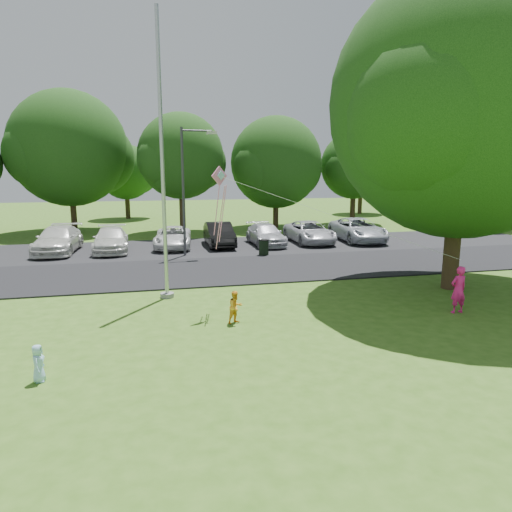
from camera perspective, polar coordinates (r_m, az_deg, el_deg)
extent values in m
plane|color=#37631A|center=(13.10, 5.65, -10.03)|extent=(120.00, 120.00, 0.00)
cube|color=black|center=(21.47, -2.11, -1.66)|extent=(60.00, 6.00, 0.06)
cube|color=black|center=(27.76, -4.71, 1.15)|extent=(42.00, 7.00, 0.06)
cylinder|color=#B7BABF|center=(16.59, -11.66, 11.79)|extent=(0.14, 0.14, 10.00)
cylinder|color=gray|center=(17.20, -11.04, -4.82)|extent=(0.50, 0.50, 0.16)
cylinder|color=#3F3F44|center=(24.67, -9.08, 7.75)|extent=(0.14, 0.14, 6.81)
cylinder|color=#3F3F44|center=(24.86, -7.43, 15.28)|extent=(1.59, 0.23, 0.10)
cube|color=silver|center=(25.02, -5.58, 15.10)|extent=(0.53, 0.29, 0.16)
cylinder|color=black|center=(24.87, 0.98, 0.99)|extent=(0.53, 0.53, 0.85)
cylinder|color=black|center=(24.80, 0.98, 2.01)|extent=(0.57, 0.57, 0.05)
cylinder|color=#332316|center=(19.39, 23.33, 1.35)|extent=(0.62, 0.62, 3.53)
sphere|color=#14380F|center=(19.32, 24.53, 16.84)|extent=(9.90, 9.90, 9.90)
sphere|color=#14380F|center=(21.40, 27.59, 13.91)|extent=(6.44, 6.44, 6.44)
sphere|color=#14380F|center=(17.12, 21.54, 16.29)|extent=(5.94, 5.94, 5.94)
sphere|color=#14380F|center=(17.11, 20.07, 15.14)|extent=(5.15, 5.15, 5.15)
cylinder|color=#332316|center=(37.36, -21.86, 5.30)|extent=(0.44, 0.44, 3.19)
sphere|color=#14380F|center=(37.26, -22.35, 12.31)|extent=(8.50, 8.50, 8.50)
sphere|color=#14380F|center=(37.85, -19.17, 11.51)|extent=(5.53, 5.53, 5.53)
sphere|color=#14380F|center=(36.50, -25.25, 11.48)|extent=(5.10, 5.10, 5.10)
cylinder|color=#332316|center=(34.69, -9.19, 5.77)|extent=(0.44, 0.44, 3.43)
sphere|color=#14380F|center=(34.58, -9.39, 12.23)|extent=(6.27, 6.27, 6.27)
sphere|color=#14380F|center=(35.32, -7.11, 11.49)|extent=(4.07, 4.07, 4.07)
sphere|color=#14380F|center=(33.73, -11.44, 11.67)|extent=(3.76, 3.76, 3.76)
cylinder|color=#332316|center=(37.28, 2.48, 5.64)|extent=(0.44, 0.44, 2.66)
sphere|color=#14380F|center=(37.13, 2.53, 11.60)|extent=(7.27, 7.27, 7.27)
sphere|color=#14380F|center=(38.30, 4.62, 10.73)|extent=(4.72, 4.72, 4.72)
sphere|color=#14380F|center=(35.88, 0.65, 11.06)|extent=(4.36, 4.36, 4.36)
cylinder|color=#332316|center=(40.42, 11.98, 6.07)|extent=(0.44, 0.44, 3.02)
sphere|color=#14380F|center=(40.30, 12.18, 11.02)|extent=(5.67, 5.67, 5.67)
sphere|color=#14380F|center=(41.36, 13.44, 10.37)|extent=(3.68, 3.68, 3.68)
sphere|color=#14380F|center=(39.18, 11.09, 10.66)|extent=(3.40, 3.40, 3.40)
cylinder|color=#332316|center=(42.73, 24.34, 5.87)|extent=(0.44, 0.44, 3.42)
sphere|color=#14380F|center=(42.67, 24.84, 12.27)|extent=(8.77, 8.77, 8.77)
sphere|color=#14380F|center=(44.56, 26.12, 11.21)|extent=(5.70, 5.70, 5.70)
sphere|color=#14380F|center=(40.72, 23.76, 11.85)|extent=(5.26, 5.26, 5.26)
cylinder|color=#332316|center=(62.82, 28.98, 6.36)|extent=(0.44, 0.44, 2.60)
sphere|color=#14380F|center=(62.73, 29.24, 9.19)|extent=(5.20, 5.20, 5.20)
sphere|color=#14380F|center=(61.56, 28.90, 8.98)|extent=(3.12, 3.12, 3.12)
cylinder|color=#332316|center=(45.74, -15.76, 6.15)|extent=(0.44, 0.44, 2.60)
sphere|color=#14380F|center=(45.62, -15.96, 10.06)|extent=(5.20, 5.20, 5.20)
sphere|color=#14380F|center=(46.11, -14.43, 9.65)|extent=(3.38, 3.38, 3.38)
sphere|color=#14380F|center=(45.03, -17.32, 9.65)|extent=(3.12, 3.12, 3.12)
cylinder|color=#332316|center=(50.28, 12.87, 6.66)|extent=(0.44, 0.44, 2.60)
sphere|color=#14380F|center=(50.17, 13.02, 10.22)|extent=(5.20, 5.20, 5.20)
sphere|color=#14380F|center=(51.16, 13.94, 9.75)|extent=(3.38, 3.38, 3.38)
sphere|color=#14380F|center=(49.14, 12.24, 9.94)|extent=(3.12, 3.12, 3.12)
imported|color=silver|center=(27.76, -23.49, 1.87)|extent=(2.32, 5.12, 1.45)
imported|color=silver|center=(27.17, -17.68, 1.96)|extent=(2.03, 4.68, 1.34)
imported|color=silver|center=(27.57, -10.36, 2.32)|extent=(2.51, 4.67, 1.25)
imported|color=black|center=(27.80, -4.62, 2.71)|extent=(1.54, 4.32, 1.42)
imported|color=silver|center=(28.15, 1.22, 2.69)|extent=(1.87, 4.42, 1.27)
imported|color=silver|center=(29.25, 6.70, 3.00)|extent=(2.29, 4.89, 1.35)
imported|color=#B2B7BF|center=(30.42, 12.62, 3.24)|extent=(2.68, 5.43, 1.48)
imported|color=#FF2186|center=(16.31, 23.97, -3.86)|extent=(0.60, 0.42, 1.57)
imported|color=#FFAE28|center=(14.01, -2.57, -6.40)|extent=(0.62, 0.57, 1.02)
imported|color=#A4DBFB|center=(11.41, -25.56, -12.00)|extent=(0.29, 0.43, 0.86)
cube|color=pink|center=(14.80, -4.61, 9.95)|extent=(0.56, 0.36, 0.62)
cube|color=#8CC6E5|center=(14.78, -4.40, 10.03)|extent=(0.27, 0.18, 0.30)
cylinder|color=white|center=(14.91, 10.55, 4.68)|extent=(7.50, 2.13, 2.67)
cylinder|color=pink|center=(14.84, -4.93, 5.74)|extent=(0.20, 0.26, 1.66)
cylinder|color=pink|center=(14.93, -4.19, 5.27)|extent=(0.23, 0.43, 1.89)
cylinder|color=pink|center=(14.80, -4.48, 4.71)|extent=(0.25, 0.64, 2.11)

